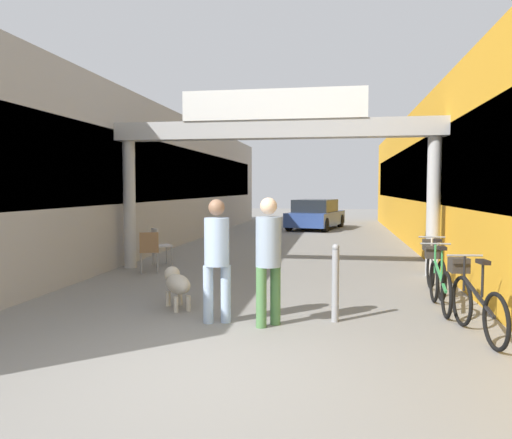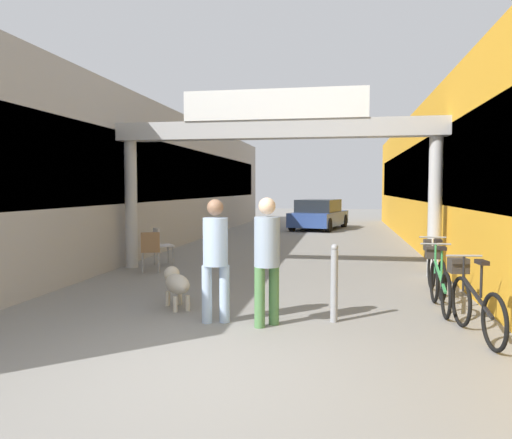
{
  "view_description": "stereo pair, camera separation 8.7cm",
  "coord_description": "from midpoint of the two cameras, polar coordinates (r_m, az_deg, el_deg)",
  "views": [
    {
      "loc": [
        1.39,
        -4.73,
        1.84
      ],
      "look_at": [
        0.0,
        3.7,
        1.3
      ],
      "focal_mm": 35.0,
      "sensor_mm": 36.0,
      "label": 1
    },
    {
      "loc": [
        1.48,
        -4.71,
        1.84
      ],
      "look_at": [
        0.0,
        3.7,
        1.3
      ],
      "focal_mm": 35.0,
      "sensor_mm": 36.0,
      "label": 2
    }
  ],
  "objects": [
    {
      "name": "arcade_sign_gateway",
      "position": [
        10.93,
        1.82,
        8.6
      ],
      "size": [
        7.4,
        0.47,
        3.94
      ],
      "color": "#B2B2B2",
      "rests_on": "ground_plane"
    },
    {
      "name": "cafe_chair_wood_nearer",
      "position": [
        11.07,
        -12.33,
        -3.21
      ],
      "size": [
        0.51,
        0.51,
        0.89
      ],
      "color": "gray",
      "rests_on": "ground_plane"
    },
    {
      "name": "pedestrian_companion",
      "position": [
        6.61,
        1.05,
        -3.82
      ],
      "size": [
        0.48,
        0.48,
        1.72
      ],
      "color": "#4C7F47",
      "rests_on": "ground_plane"
    },
    {
      "name": "bicycle_green_second",
      "position": [
        8.15,
        19.86,
        -6.51
      ],
      "size": [
        0.46,
        1.69,
        0.98
      ],
      "color": "black",
      "rests_on": "ground_plane"
    },
    {
      "name": "ground_plane",
      "position": [
        5.26,
        -7.37,
        -16.87
      ],
      "size": [
        80.0,
        80.0,
        0.0
      ],
      "primitive_type": "plane",
      "color": "gray"
    },
    {
      "name": "dog_on_leash",
      "position": [
        7.81,
        -9.37,
        -7.19
      ],
      "size": [
        0.7,
        0.83,
        0.6
      ],
      "color": "beige",
      "rests_on": "ground_plane"
    },
    {
      "name": "storefront_left",
      "position": [
        17.02,
        -13.22,
        4.41
      ],
      "size": [
        3.0,
        26.0,
        4.2
      ],
      "color": "#9E9993",
      "rests_on": "ground_plane"
    },
    {
      "name": "bicycle_silver_third",
      "position": [
        9.27,
        19.49,
        -5.3
      ],
      "size": [
        0.46,
        1.69,
        0.98
      ],
      "color": "black",
      "rests_on": "ground_plane"
    },
    {
      "name": "bollard_post_metal",
      "position": [
        6.97,
        8.7,
        -7.11
      ],
      "size": [
        0.1,
        0.1,
        1.08
      ],
      "color": "gray",
      "rests_on": "ground_plane"
    },
    {
      "name": "bicycle_black_nearest",
      "position": [
        6.86,
        23.33,
        -8.47
      ],
      "size": [
        0.46,
        1.68,
        0.98
      ],
      "color": "black",
      "rests_on": "ground_plane"
    },
    {
      "name": "pedestrian_with_dog",
      "position": [
        6.8,
        -4.87,
        -3.77
      ],
      "size": [
        0.43,
        0.43,
        1.69
      ],
      "color": "#A5BFE0",
      "rests_on": "ground_plane"
    },
    {
      "name": "storefront_right",
      "position": [
        16.14,
        22.54,
        4.28
      ],
      "size": [
        3.0,
        26.0,
        4.2
      ],
      "color": "gold",
      "rests_on": "ground_plane"
    },
    {
      "name": "parked_car_blue",
      "position": [
        22.55,
        6.74,
        0.55
      ],
      "size": [
        2.6,
        4.29,
        1.33
      ],
      "color": "#2D478C",
      "rests_on": "ground_plane"
    },
    {
      "name": "cafe_chair_aluminium_farther",
      "position": [
        12.06,
        -11.24,
        -2.64
      ],
      "size": [
        0.56,
        0.56,
        0.89
      ],
      "color": "gray",
      "rests_on": "ground_plane"
    }
  ]
}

